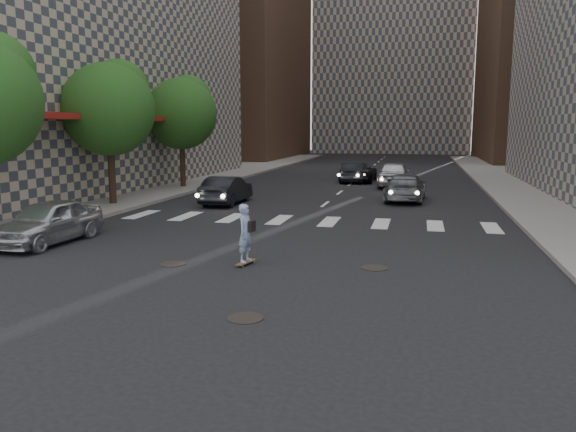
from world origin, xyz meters
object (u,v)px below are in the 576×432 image
traffic_car_b (405,187)px  traffic_car_c (359,172)px  traffic_car_a (227,190)px  traffic_car_d (394,174)px  tree_b (111,105)px  traffic_car_e (352,172)px  tree_c (183,110)px  skateboarder (246,233)px  silver_sedan (48,222)px

traffic_car_b → traffic_car_c: bearing=-68.5°
traffic_car_a → traffic_car_d: 12.38m
tree_b → traffic_car_e: (9.41, 14.22, -3.96)m
tree_c → skateboarder: (9.39, -17.55, -3.79)m
traffic_car_a → traffic_car_c: bearing=-111.3°
traffic_car_b → traffic_car_e: traffic_car_e is taller
tree_b → traffic_car_e: bearing=56.5°
tree_c → traffic_car_c: 12.59m
traffic_car_e → traffic_car_c: bearing=-125.6°
traffic_car_b → traffic_car_c: traffic_car_b is taller
traffic_car_e → traffic_car_b: bearing=106.0°
skateboarder → traffic_car_a: 12.29m
tree_b → traffic_car_d: 17.42m
skateboarder → traffic_car_c: (0.38, 24.41, -0.21)m
tree_b → silver_sedan: bearing=-73.5°
skateboarder → traffic_car_d: (2.89, 21.29, -0.06)m
tree_b → traffic_car_a: tree_b is taller
traffic_car_a → traffic_car_c: 13.91m
silver_sedan → traffic_car_e: 23.53m
traffic_car_c → skateboarder: bearing=90.3°
traffic_car_d → tree_b: bearing=43.7°
tree_b → traffic_car_e: size_ratio=1.59×
tree_c → skateboarder: bearing=-61.8°
silver_sedan → traffic_car_e: bearing=75.3°
traffic_car_c → tree_c: bearing=36.2°
traffic_car_b → traffic_car_c: 10.37m
traffic_car_c → traffic_car_d: (2.51, -3.12, 0.15)m
tree_c → silver_sedan: bearing=-81.4°
traffic_car_e → traffic_car_d: bearing=133.1°
skateboarder → tree_b: bearing=147.5°
traffic_car_b → traffic_car_e: (-3.74, 9.15, 0.01)m
silver_sedan → traffic_car_c: bearing=74.9°
traffic_car_a → silver_sedan: bearing=76.3°
traffic_car_b → traffic_car_e: 9.89m
tree_c → silver_sedan: 16.91m
skateboarder → traffic_car_c: 24.41m
tree_c → traffic_car_c: bearing=35.1°
silver_sedan → traffic_car_d: bearing=66.3°
tree_b → silver_sedan: size_ratio=1.61×
silver_sedan → traffic_car_a: bearing=79.3°
traffic_car_a → traffic_car_d: traffic_car_d is taller
tree_b → traffic_car_e: tree_b is taller
skateboarder → traffic_car_e: (0.02, 23.76, -0.17)m
tree_b → traffic_car_c: bearing=56.7°
tree_c → traffic_car_a: bearing=-51.8°
tree_b → traffic_car_d: tree_b is taller
tree_c → traffic_car_b: size_ratio=1.42×
tree_c → traffic_car_d: (12.28, 3.75, -3.85)m
tree_b → traffic_car_a: size_ratio=1.62×
silver_sedan → traffic_car_d: size_ratio=0.87×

